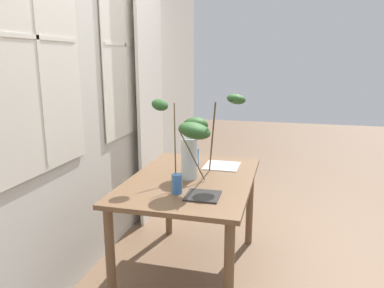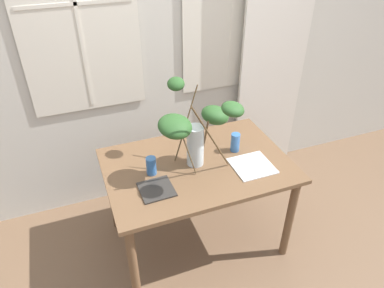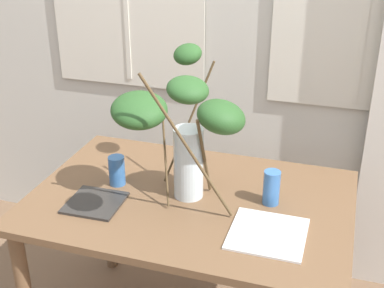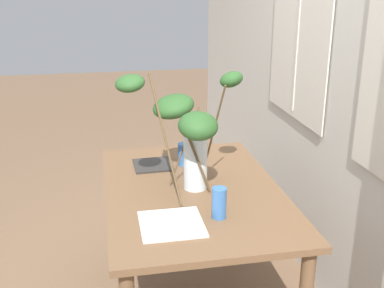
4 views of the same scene
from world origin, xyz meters
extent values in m
cube|color=brown|center=(0.00, 0.00, 0.72)|extent=(1.24, 0.84, 0.03)
cylinder|color=brown|center=(-0.56, 0.36, 0.35)|extent=(0.06, 0.06, 0.70)
cylinder|color=brown|center=(0.56, 0.36, 0.35)|extent=(0.06, 0.06, 0.70)
cylinder|color=silver|center=(-0.01, 0.01, 0.88)|extent=(0.11, 0.11, 0.28)
cylinder|color=silver|center=(-0.01, 0.01, 0.79)|extent=(0.10, 0.10, 0.09)
cylinder|color=brown|center=(-0.04, 0.11, 1.00)|extent=(0.19, 0.07, 0.51)
ellipsoid|color=#285123|center=(-0.07, 0.20, 1.25)|extent=(0.15, 0.15, 0.12)
cylinder|color=brown|center=(0.05, 0.01, 0.92)|extent=(0.03, 0.14, 0.35)
ellipsoid|color=#285123|center=(0.12, 0.00, 1.09)|extent=(0.22, 0.20, 0.16)
cylinder|color=brown|center=(-0.09, -0.03, 0.93)|extent=(0.09, 0.17, 0.36)
ellipsoid|color=#285123|center=(-0.17, -0.06, 1.11)|extent=(0.28, 0.29, 0.15)
cylinder|color=brown|center=(0.04, -0.14, 1.01)|extent=(0.31, 0.11, 0.54)
ellipsoid|color=#285123|center=(0.08, -0.29, 1.28)|extent=(0.17, 0.17, 0.10)
cylinder|color=#386BAD|center=(-0.32, 0.01, 0.80)|extent=(0.07, 0.07, 0.12)
cylinder|color=#386BAD|center=(0.31, 0.05, 0.80)|extent=(0.06, 0.06, 0.14)
cube|color=#2D2B28|center=(-0.33, -0.16, 0.74)|extent=(0.21, 0.21, 0.01)
cube|color=white|center=(0.33, -0.15, 0.74)|extent=(0.26, 0.26, 0.01)
camera|label=1|loc=(-2.36, -0.62, 1.54)|focal=34.37mm
camera|label=2|loc=(-0.71, -1.77, 2.19)|focal=33.29mm
camera|label=3|loc=(0.53, -1.65, 1.79)|focal=48.45mm
camera|label=4|loc=(2.07, -0.40, 1.71)|focal=44.81mm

